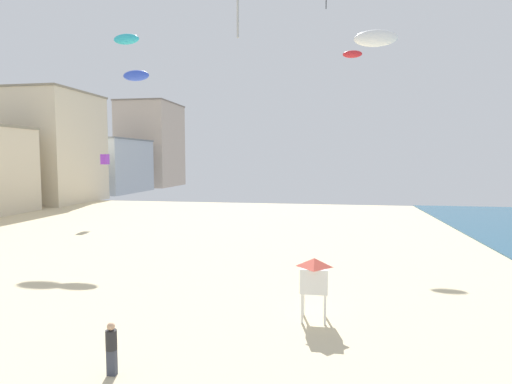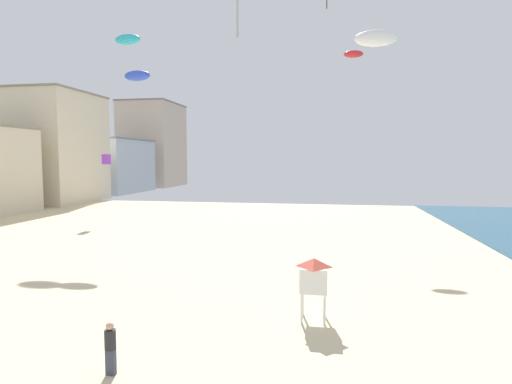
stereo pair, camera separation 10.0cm
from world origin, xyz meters
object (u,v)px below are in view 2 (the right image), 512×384
kite_purple_box (106,159)px  kite_cyan_parafoil (128,39)px  kite_white_parafoil (376,38)px  kite_blue_parafoil (137,76)px  kite_flyer (110,345)px  lifeguard_stand (314,275)px  kite_red_parafoil (353,54)px

kite_purple_box → kite_cyan_parafoil: kite_cyan_parafoil is taller
kite_white_parafoil → kite_blue_parafoil: size_ratio=1.06×
kite_flyer → kite_purple_box: 33.63m
lifeguard_stand → kite_red_parafoil: size_ratio=1.51×
kite_flyer → kite_blue_parafoil: bearing=10.1°
kite_white_parafoil → kite_red_parafoil: bearing=92.5°
kite_purple_box → kite_blue_parafoil: 11.72m
kite_flyer → lifeguard_stand: lifeguard_stand is taller
kite_flyer → kite_purple_box: (-16.45, 28.80, 5.58)m
lifeguard_stand → kite_purple_box: size_ratio=2.42×
lifeguard_stand → kite_cyan_parafoil: (-18.75, 21.59, 16.20)m
kite_flyer → kite_blue_parafoil: size_ratio=0.71×
lifeguard_stand → kite_purple_box: (-22.36, 23.36, 4.66)m
lifeguard_stand → kite_blue_parafoil: kite_blue_parafoil is taller
kite_red_parafoil → kite_purple_box: size_ratio=1.60×
kite_white_parafoil → kite_blue_parafoil: 20.51m
kite_blue_parafoil → kite_cyan_parafoil: kite_cyan_parafoil is taller
kite_purple_box → kite_white_parafoil: bearing=-30.1°
lifeguard_stand → kite_blue_parafoil: (-15.60, 16.93, 11.75)m
kite_red_parafoil → kite_purple_box: kite_red_parafoil is taller
kite_red_parafoil → kite_flyer: bearing=-107.4°
lifeguard_stand → kite_red_parafoil: (2.55, 21.62, 13.92)m
kite_white_parafoil → kite_cyan_parafoil: kite_cyan_parafoil is taller
kite_flyer → kite_blue_parafoil: 27.48m
kite_white_parafoil → kite_purple_box: size_ratio=2.34×
kite_cyan_parafoil → kite_blue_parafoil: bearing=-56.0°
kite_white_parafoil → kite_cyan_parafoil: size_ratio=0.95×
kite_blue_parafoil → kite_cyan_parafoil: 7.17m
kite_cyan_parafoil → kite_red_parafoil: bearing=0.1°
kite_flyer → kite_cyan_parafoil: (-12.84, 27.03, 17.12)m
kite_white_parafoil → kite_purple_box: 30.27m
lifeguard_stand → kite_blue_parafoil: 25.85m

